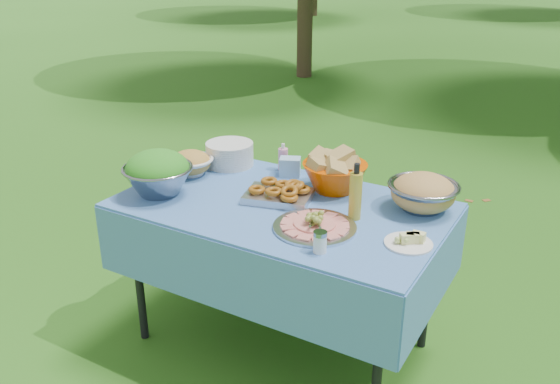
{
  "coord_description": "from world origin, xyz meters",
  "views": [
    {
      "loc": [
        1.22,
        -2.12,
        1.88
      ],
      "look_at": [
        -0.01,
        0.0,
        0.82
      ],
      "focal_mm": 38.0,
      "sensor_mm": 36.0,
      "label": 1
    }
  ],
  "objects_px": {
    "picnic_table": "(282,276)",
    "plate_stack": "(230,154)",
    "charcuterie_platter": "(315,220)",
    "oil_bottle": "(356,191)",
    "pasta_bowl_steel": "(423,192)",
    "salad_bowl": "(158,173)",
    "bread_bowl": "(335,170)"
  },
  "relations": [
    {
      "from": "salad_bowl",
      "to": "pasta_bowl_steel",
      "type": "bearing_deg",
      "value": 21.98
    },
    {
      "from": "salad_bowl",
      "to": "pasta_bowl_steel",
      "type": "xyz_separation_m",
      "value": [
        1.12,
        0.45,
        -0.02
      ]
    },
    {
      "from": "pasta_bowl_steel",
      "to": "charcuterie_platter",
      "type": "xyz_separation_m",
      "value": [
        -0.32,
        -0.41,
        -0.04
      ]
    },
    {
      "from": "picnic_table",
      "to": "plate_stack",
      "type": "height_order",
      "value": "plate_stack"
    },
    {
      "from": "plate_stack",
      "to": "pasta_bowl_steel",
      "type": "distance_m",
      "value": 1.05
    },
    {
      "from": "bread_bowl",
      "to": "oil_bottle",
      "type": "relative_size",
      "value": 1.23
    },
    {
      "from": "pasta_bowl_steel",
      "to": "charcuterie_platter",
      "type": "distance_m",
      "value": 0.52
    },
    {
      "from": "pasta_bowl_steel",
      "to": "plate_stack",
      "type": "bearing_deg",
      "value": 178.39
    },
    {
      "from": "pasta_bowl_steel",
      "to": "oil_bottle",
      "type": "xyz_separation_m",
      "value": [
        -0.22,
        -0.24,
        0.04
      ]
    },
    {
      "from": "bread_bowl",
      "to": "oil_bottle",
      "type": "height_order",
      "value": "oil_bottle"
    },
    {
      "from": "bread_bowl",
      "to": "oil_bottle",
      "type": "distance_m",
      "value": 0.32
    },
    {
      "from": "bread_bowl",
      "to": "pasta_bowl_steel",
      "type": "distance_m",
      "value": 0.43
    },
    {
      "from": "plate_stack",
      "to": "charcuterie_platter",
      "type": "bearing_deg",
      "value": -31.05
    },
    {
      "from": "pasta_bowl_steel",
      "to": "charcuterie_platter",
      "type": "height_order",
      "value": "pasta_bowl_steel"
    },
    {
      "from": "salad_bowl",
      "to": "charcuterie_platter",
      "type": "xyz_separation_m",
      "value": [
        0.8,
        0.04,
        -0.07
      ]
    },
    {
      "from": "picnic_table",
      "to": "charcuterie_platter",
      "type": "relative_size",
      "value": 4.17
    },
    {
      "from": "picnic_table",
      "to": "oil_bottle",
      "type": "relative_size",
      "value": 5.82
    },
    {
      "from": "bread_bowl",
      "to": "picnic_table",
      "type": "bearing_deg",
      "value": -117.05
    },
    {
      "from": "picnic_table",
      "to": "bread_bowl",
      "type": "height_order",
      "value": "bread_bowl"
    },
    {
      "from": "charcuterie_platter",
      "to": "oil_bottle",
      "type": "relative_size",
      "value": 1.39
    },
    {
      "from": "pasta_bowl_steel",
      "to": "oil_bottle",
      "type": "bearing_deg",
      "value": -132.91
    },
    {
      "from": "salad_bowl",
      "to": "plate_stack",
      "type": "relative_size",
      "value": 1.29
    },
    {
      "from": "salad_bowl",
      "to": "pasta_bowl_steel",
      "type": "height_order",
      "value": "salad_bowl"
    },
    {
      "from": "oil_bottle",
      "to": "bread_bowl",
      "type": "bearing_deg",
      "value": 131.16
    },
    {
      "from": "pasta_bowl_steel",
      "to": "bread_bowl",
      "type": "bearing_deg",
      "value": 179.9
    },
    {
      "from": "picnic_table",
      "to": "plate_stack",
      "type": "xyz_separation_m",
      "value": [
        -0.49,
        0.29,
        0.44
      ]
    },
    {
      "from": "picnic_table",
      "to": "salad_bowl",
      "type": "xyz_separation_m",
      "value": [
        -0.56,
        -0.19,
        0.49
      ]
    },
    {
      "from": "picnic_table",
      "to": "plate_stack",
      "type": "relative_size",
      "value": 5.83
    },
    {
      "from": "salad_bowl",
      "to": "plate_stack",
      "type": "height_order",
      "value": "salad_bowl"
    },
    {
      "from": "charcuterie_platter",
      "to": "plate_stack",
      "type": "bearing_deg",
      "value": 148.95
    },
    {
      "from": "picnic_table",
      "to": "plate_stack",
      "type": "bearing_deg",
      "value": 148.87
    },
    {
      "from": "bread_bowl",
      "to": "salad_bowl",
      "type": "bearing_deg",
      "value": -146.79
    }
  ]
}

